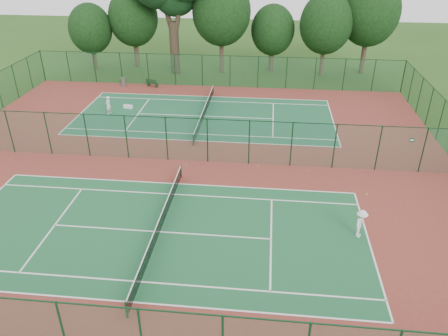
{
  "coord_description": "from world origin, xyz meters",
  "views": [
    {
      "loc": [
        5.81,
        -28.92,
        15.43
      ],
      "look_at": [
        3.17,
        -3.8,
        1.6
      ],
      "focal_mm": 35.0,
      "sensor_mm": 36.0,
      "label": 1
    }
  ],
  "objects": [
    {
      "name": "stray_ball_a",
      "position": [
        5.36,
        -0.31,
        0.05
      ],
      "size": [
        0.07,
        0.07,
        0.07
      ],
      "primitive_type": "sphere",
      "color": "yellow",
      "rests_on": "red_pad"
    },
    {
      "name": "stray_ball_b",
      "position": [
        8.93,
        -0.63,
        0.04
      ],
      "size": [
        0.06,
        0.06,
        0.06
      ],
      "primitive_type": "sphere",
      "color": "gold",
      "rests_on": "red_pad"
    },
    {
      "name": "fence_divider",
      "position": [
        0.0,
        0.0,
        1.76
      ],
      "size": [
        40.0,
        0.09,
        3.5
      ],
      "color": "#1C5539",
      "rests_on": "ground"
    },
    {
      "name": "evergreen_row",
      "position": [
        0.5,
        24.25,
        0.0
      ],
      "size": [
        39.0,
        5.0,
        12.0
      ],
      "primitive_type": null,
      "color": "black",
      "rests_on": "ground"
    },
    {
      "name": "trash_bin",
      "position": [
        -10.35,
        17.05,
        0.48
      ],
      "size": [
        0.6,
        0.6,
        0.94
      ],
      "primitive_type": "cylinder",
      "rotation": [
        0.0,
        0.0,
        0.15
      ],
      "color": "slate",
      "rests_on": "red_pad"
    },
    {
      "name": "ground",
      "position": [
        0.0,
        0.0,
        0.0
      ],
      "size": [
        120.0,
        120.0,
        0.0
      ],
      "primitive_type": "plane",
      "color": "#254A17",
      "rests_on": "ground"
    },
    {
      "name": "tennis_net_far",
      "position": [
        0.0,
        9.0,
        0.54
      ],
      "size": [
        0.1,
        12.9,
        0.97
      ],
      "color": "#143820",
      "rests_on": "ground"
    },
    {
      "name": "player_far",
      "position": [
        -9.14,
        8.69,
        0.88
      ],
      "size": [
        0.57,
        0.72,
        1.72
      ],
      "primitive_type": "imported",
      "rotation": [
        0.0,
        0.0,
        -1.86
      ],
      "color": "silver",
      "rests_on": "court_far"
    },
    {
      "name": "court_far",
      "position": [
        0.0,
        9.0,
        0.01
      ],
      "size": [
        23.77,
        10.97,
        0.01
      ],
      "primitive_type": "cube",
      "color": "#1C5936",
      "rests_on": "red_pad"
    },
    {
      "name": "stray_ball_c",
      "position": [
        0.03,
        -0.72,
        0.05
      ],
      "size": [
        0.07,
        0.07,
        0.07
      ],
      "primitive_type": "sphere",
      "color": "#AEC92E",
      "rests_on": "red_pad"
    },
    {
      "name": "bench",
      "position": [
        -7.07,
        17.03,
        0.47
      ],
      "size": [
        1.49,
        0.95,
        0.89
      ],
      "rotation": [
        0.0,
        0.0,
        -0.41
      ],
      "color": "black",
      "rests_on": "red_pad"
    },
    {
      "name": "kit_bag",
      "position": [
        -7.77,
        10.27,
        0.18
      ],
      "size": [
        0.94,
        0.49,
        0.33
      ],
      "primitive_type": "cube",
      "rotation": [
        0.0,
        0.0,
        -0.18
      ],
      "color": "silver",
      "rests_on": "red_pad"
    },
    {
      "name": "player_near",
      "position": [
        11.38,
        -8.19,
        0.89
      ],
      "size": [
        1.05,
        1.28,
        1.73
      ],
      "primitive_type": "imported",
      "rotation": [
        0.0,
        0.0,
        1.14
      ],
      "color": "white",
      "rests_on": "court_near"
    },
    {
      "name": "court_near",
      "position": [
        0.0,
        -9.0,
        0.01
      ],
      "size": [
        23.77,
        10.97,
        0.01
      ],
      "primitive_type": "cube",
      "color": "#1C5931",
      "rests_on": "red_pad"
    },
    {
      "name": "red_pad",
      "position": [
        0.0,
        0.0,
        0.01
      ],
      "size": [
        40.0,
        36.0,
        0.01
      ],
      "primitive_type": "cube",
      "color": "maroon",
      "rests_on": "ground"
    },
    {
      "name": "tennis_net_near",
      "position": [
        0.0,
        -9.0,
        0.54
      ],
      "size": [
        0.1,
        12.9,
        0.97
      ],
      "color": "#163D20",
      "rests_on": "ground"
    },
    {
      "name": "fence_north",
      "position": [
        0.0,
        18.0,
        1.76
      ],
      "size": [
        40.0,
        0.09,
        3.5
      ],
      "color": "#1B532E",
      "rests_on": "ground"
    }
  ]
}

